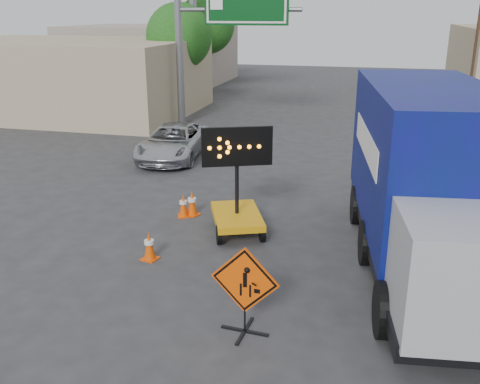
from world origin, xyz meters
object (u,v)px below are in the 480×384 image
at_px(construction_sign, 245,288).
at_px(arrow_board, 237,209).
at_px(pickup_truck, 173,142).
at_px(box_truck, 429,191).

height_order(construction_sign, arrow_board, arrow_board).
height_order(construction_sign, pickup_truck, construction_sign).
relative_size(pickup_truck, box_truck, 0.53).
bearing_deg(pickup_truck, arrow_board, -62.17).
relative_size(arrow_board, box_truck, 0.32).
height_order(pickup_truck, box_truck, box_truck).
height_order(arrow_board, pickup_truck, arrow_board).
bearing_deg(box_truck, arrow_board, 161.13).
xyz_separation_m(construction_sign, arrow_board, (-1.32, 4.47, -0.26)).
distance_m(pickup_truck, box_truck, 11.77).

